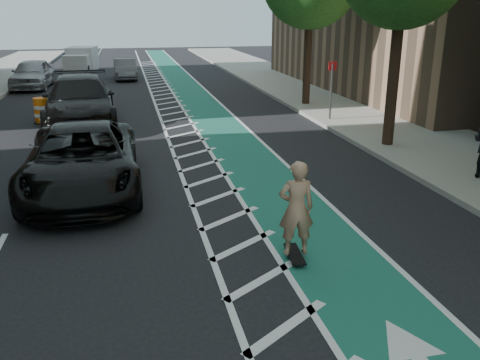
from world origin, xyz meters
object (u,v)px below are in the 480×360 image
object	(u,v)px
skateboarder	(296,208)
suv_near	(82,159)
suv_far	(80,101)
barrel_a	(76,144)

from	to	relation	value
skateboarder	suv_near	distance (m)	6.30
skateboarder	suv_far	distance (m)	13.97
suv_near	barrel_a	xyz separation A→B (m)	(-0.44, 3.31, -0.40)
skateboarder	barrel_a	world-z (taller)	skateboarder
suv_far	barrel_a	xyz separation A→B (m)	(0.20, -5.04, -0.53)
skateboarder	barrel_a	distance (m)	9.30
suv_far	barrel_a	world-z (taller)	suv_far
skateboarder	suv_near	world-z (taller)	skateboarder
skateboarder	suv_far	bearing A→B (deg)	-64.63
suv_near	skateboarder	bearing A→B (deg)	-50.55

